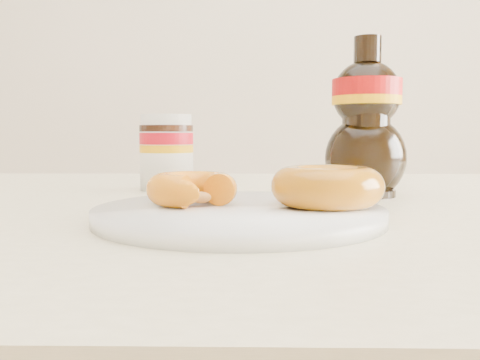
{
  "coord_description": "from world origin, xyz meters",
  "views": [
    {
      "loc": [
        0.02,
        -0.55,
        0.83
      ],
      "look_at": [
        0.01,
        0.0,
        0.79
      ],
      "focal_mm": 40.0,
      "sensor_mm": 36.0,
      "label": 1
    }
  ],
  "objects_px": {
    "plate": "(239,214)",
    "donut_bitten": "(192,189)",
    "dining_table": "(235,268)",
    "nutella_jar": "(167,149)",
    "syrup_bottle": "(366,117)",
    "dark_jar": "(165,160)",
    "donut_whole": "(327,186)"
  },
  "relations": [
    {
      "from": "nutella_jar",
      "to": "dark_jar",
      "type": "distance_m",
      "value": 0.02
    },
    {
      "from": "plate",
      "to": "dining_table",
      "type": "bearing_deg",
      "value": 93.16
    },
    {
      "from": "dark_jar",
      "to": "dining_table",
      "type": "bearing_deg",
      "value": -50.05
    },
    {
      "from": "syrup_bottle",
      "to": "dark_jar",
      "type": "distance_m",
      "value": 0.29
    },
    {
      "from": "nutella_jar",
      "to": "plate",
      "type": "bearing_deg",
      "value": -68.16
    },
    {
      "from": "plate",
      "to": "donut_whole",
      "type": "relative_size",
      "value": 2.55
    },
    {
      "from": "dining_table",
      "to": "dark_jar",
      "type": "distance_m",
      "value": 0.21
    },
    {
      "from": "dining_table",
      "to": "donut_bitten",
      "type": "distance_m",
      "value": 0.18
    },
    {
      "from": "nutella_jar",
      "to": "donut_bitten",
      "type": "bearing_deg",
      "value": -75.99
    },
    {
      "from": "dark_jar",
      "to": "plate",
      "type": "bearing_deg",
      "value": -67.59
    },
    {
      "from": "syrup_bottle",
      "to": "dark_jar",
      "type": "xyz_separation_m",
      "value": [
        -0.28,
        0.07,
        -0.06
      ]
    },
    {
      "from": "donut_whole",
      "to": "nutella_jar",
      "type": "xyz_separation_m",
      "value": [
        -0.2,
        0.27,
        0.03
      ]
    },
    {
      "from": "nutella_jar",
      "to": "donut_whole",
      "type": "bearing_deg",
      "value": -54.22
    },
    {
      "from": "plate",
      "to": "donut_bitten",
      "type": "height_order",
      "value": "donut_bitten"
    },
    {
      "from": "donut_whole",
      "to": "donut_bitten",
      "type": "bearing_deg",
      "value": 176.06
    },
    {
      "from": "plate",
      "to": "nutella_jar",
      "type": "bearing_deg",
      "value": 111.84
    },
    {
      "from": "dining_table",
      "to": "syrup_bottle",
      "type": "height_order",
      "value": "syrup_bottle"
    },
    {
      "from": "donut_whole",
      "to": "plate",
      "type": "bearing_deg",
      "value": -174.96
    },
    {
      "from": "dining_table",
      "to": "dark_jar",
      "type": "xyz_separation_m",
      "value": [
        -0.11,
        0.13,
        0.13
      ]
    },
    {
      "from": "donut_bitten",
      "to": "donut_whole",
      "type": "bearing_deg",
      "value": 12.47
    },
    {
      "from": "donut_bitten",
      "to": "dark_jar",
      "type": "relative_size",
      "value": 0.99
    },
    {
      "from": "donut_bitten",
      "to": "plate",
      "type": "bearing_deg",
      "value": -3.06
    },
    {
      "from": "donut_whole",
      "to": "dark_jar",
      "type": "relative_size",
      "value": 1.2
    },
    {
      "from": "plate",
      "to": "donut_whole",
      "type": "xyz_separation_m",
      "value": [
        0.08,
        0.01,
        0.03
      ]
    },
    {
      "from": "plate",
      "to": "donut_bitten",
      "type": "bearing_deg",
      "value": 160.53
    },
    {
      "from": "nutella_jar",
      "to": "syrup_bottle",
      "type": "bearing_deg",
      "value": -14.56
    },
    {
      "from": "dining_table",
      "to": "plate",
      "type": "bearing_deg",
      "value": -86.84
    },
    {
      "from": "dining_table",
      "to": "nutella_jar",
      "type": "height_order",
      "value": "nutella_jar"
    },
    {
      "from": "dining_table",
      "to": "donut_bitten",
      "type": "height_order",
      "value": "donut_bitten"
    },
    {
      "from": "donut_whole",
      "to": "dark_jar",
      "type": "bearing_deg",
      "value": 126.46
    },
    {
      "from": "syrup_bottle",
      "to": "donut_whole",
      "type": "bearing_deg",
      "value": -111.49
    },
    {
      "from": "donut_whole",
      "to": "nutella_jar",
      "type": "bearing_deg",
      "value": 125.78
    }
  ]
}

